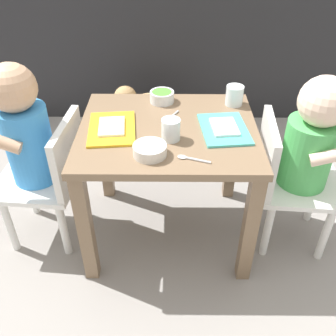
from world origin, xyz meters
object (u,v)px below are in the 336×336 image
Objects in this scene: dog at (152,110)px; cereal_bowl_right_side at (162,96)px; veggie_bowl_near at (150,150)px; spoon_by_right_tray at (169,118)px; seated_child_right at (306,146)px; water_cup_right at (171,131)px; food_tray_right at (224,128)px; spoon_by_left_tray at (190,159)px; food_tray_left at (112,128)px; seated_child_left at (31,140)px; water_cup_left at (234,97)px; dining_table at (168,150)px.

cereal_bowl_right_side reaches higher than dog.
veggie_bowl_near is 1.07× the size of spoon_by_right_tray.
water_cup_right is at bearing -174.97° from seated_child_right.
seated_child_right is at bearing -3.21° from food_tray_right.
spoon_by_left_tray reaches higher than dog.
spoon_by_right_tray is (-0.18, 0.07, -0.00)m from food_tray_right.
dog is at bearing 81.51° from food_tray_left.
veggie_bowl_near is (-0.03, -0.34, -0.00)m from cereal_bowl_right_side.
cereal_bowl_right_side is at bearing 102.00° from spoon_by_right_tray.
cereal_bowl_right_side is (0.43, 0.20, 0.06)m from seated_child_left.
seated_child_left is 7.87× the size of cereal_bowl_right_side.
seated_child_left reaches higher than water_cup_left.
dog is at bearing 92.40° from veggie_bowl_near.
cereal_bowl_right_side is 0.37m from spoon_by_left_tray.
spoon_by_right_tray is at bearing -154.45° from water_cup_left.
veggie_bowl_near is at bearing -148.61° from food_tray_right.
food_tray_left is 2.56× the size of cereal_bowl_right_side.
spoon_by_right_tray is (0.00, 0.06, 0.09)m from dining_table.
food_tray_right is (0.63, 0.00, 0.04)m from seated_child_left.
seated_child_right reaches higher than veggie_bowl_near.
dog is at bearing 98.75° from spoon_by_right_tray.
seated_child_right reaches higher than water_cup_right.
dining_table is 0.45m from seated_child_left.
seated_child_left is (-0.45, -0.01, 0.05)m from dining_table.
seated_child_left is 10.09× the size of water_cup_right.
food_tray_right is 2.32× the size of spoon_by_right_tray.
dining_table is 0.22m from cereal_bowl_right_side.
spoon_by_right_tray is at bearing -78.00° from cereal_bowl_right_side.
cereal_bowl_right_side is 0.13m from spoon_by_right_tray.
water_cup_left is 1.02× the size of water_cup_right.
veggie_bowl_near reaches higher than food_tray_right.
food_tray_left is (0.27, 0.00, 0.04)m from seated_child_left.
spoon_by_right_tray reaches higher than dog.
water_cup_right is at bearing -87.58° from spoon_by_right_tray.
seated_child_left is at bearing 162.52° from spoon_by_left_tray.
seated_child_left is 0.90m from seated_child_right.
water_cup_right is at bearing 117.41° from spoon_by_left_tray.
spoon_by_right_tray is (0.18, 0.07, -0.00)m from food_tray_left.
cereal_bowl_right_side is (-0.26, 0.02, -0.01)m from water_cup_left.
food_tray_right reaches higher than dining_table.
cereal_bowl_right_side is (0.06, -0.45, 0.30)m from dog.
cereal_bowl_right_side is (-0.48, 0.21, 0.07)m from seated_child_right.
water_cup_right is (0.46, -0.05, 0.07)m from seated_child_left.
dog is (-0.54, 0.66, -0.22)m from seated_child_right.
dog is 5.69× the size of water_cup_left.
dog is at bearing 124.42° from water_cup_left.
dog is 0.54m from cereal_bowl_right_side.
seated_child_right is 6.63× the size of veggie_bowl_near.
dog is 5.81× the size of water_cup_right.
veggie_bowl_near reaches higher than spoon_by_right_tray.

